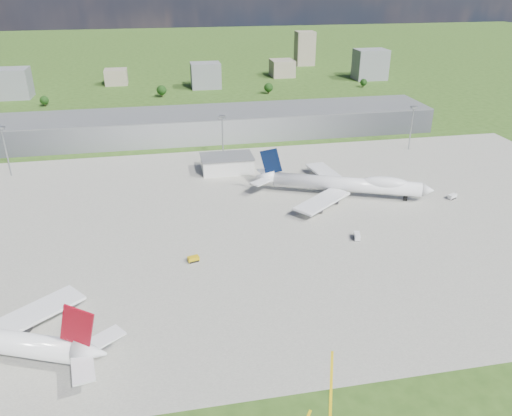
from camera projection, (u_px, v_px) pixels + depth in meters
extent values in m
plane|color=#2E4E18|center=(200.00, 143.00, 304.84)|extent=(1400.00, 1400.00, 0.00)
cube|color=gray|center=(247.00, 222.00, 208.97)|extent=(360.00, 190.00, 0.08)
cube|color=gray|center=(197.00, 125.00, 314.92)|extent=(300.00, 42.00, 15.00)
cube|color=silver|center=(227.00, 164.00, 260.48)|extent=(26.00, 16.00, 8.00)
cylinder|color=gray|center=(6.00, 153.00, 251.40)|extent=(0.70, 0.70, 25.00)
cube|color=gray|center=(1.00, 128.00, 245.90)|extent=(3.50, 2.00, 1.20)
cylinder|color=gray|center=(223.00, 140.00, 270.13)|extent=(0.70, 0.70, 25.00)
cube|color=gray|center=(222.00, 117.00, 264.64)|extent=(3.50, 2.00, 1.20)
cylinder|color=gray|center=(411.00, 129.00, 288.87)|extent=(0.70, 0.70, 25.00)
cube|color=gray|center=(414.00, 107.00, 283.38)|extent=(3.50, 2.00, 1.20)
cone|color=white|center=(91.00, 352.00, 128.03)|extent=(10.37, 9.18, 6.44)
cube|color=white|center=(35.00, 312.00, 147.34)|extent=(27.93, 24.84, 0.97)
cube|color=maroon|center=(77.00, 327.00, 125.18)|extent=(10.13, 4.48, 12.98)
cylinder|color=#38383D|center=(21.00, 326.00, 145.08)|extent=(6.76, 5.39, 3.44)
cube|color=black|center=(7.00, 342.00, 139.64)|extent=(2.07, 1.84, 2.68)
cylinder|color=white|center=(346.00, 184.00, 230.82)|extent=(65.08, 31.41, 6.74)
cone|color=white|center=(428.00, 190.00, 224.53)|extent=(7.56, 8.29, 6.74)
cone|color=white|center=(265.00, 177.00, 237.02)|extent=(10.59, 9.50, 6.74)
cube|color=navy|center=(350.00, 189.00, 231.34)|extent=(52.34, 23.19, 1.41)
ellipsoid|color=white|center=(385.00, 183.00, 226.92)|extent=(22.54, 14.30, 6.07)
cube|color=white|center=(327.00, 174.00, 247.98)|extent=(13.97, 31.42, 0.98)
cube|color=white|center=(322.00, 201.00, 218.71)|extent=(29.92, 26.43, 0.98)
cube|color=#071334|center=(271.00, 161.00, 233.14)|extent=(10.26, 4.55, 13.14)
cylinder|color=#38383D|center=(334.00, 183.00, 242.20)|extent=(6.85, 5.46, 3.48)
cylinder|color=#38383D|center=(323.00, 174.00, 252.93)|extent=(6.85, 5.46, 3.48)
cylinder|color=#38383D|center=(332.00, 200.00, 224.85)|extent=(6.85, 5.46, 3.48)
cylinder|color=#38383D|center=(316.00, 209.00, 216.29)|extent=(6.85, 5.46, 3.48)
cube|color=black|center=(332.00, 188.00, 238.27)|extent=(2.10, 1.86, 2.72)
cube|color=black|center=(331.00, 196.00, 229.59)|extent=(2.10, 1.86, 2.72)
cube|color=black|center=(405.00, 198.00, 228.11)|extent=(2.10, 1.86, 2.72)
cube|color=gold|center=(193.00, 259.00, 180.21)|extent=(4.45, 3.20, 1.61)
cube|color=black|center=(193.00, 261.00, 180.56)|extent=(3.90, 3.17, 0.70)
cube|color=white|center=(357.00, 236.00, 195.12)|extent=(3.29, 5.20, 2.12)
cube|color=black|center=(357.00, 238.00, 195.57)|extent=(3.21, 4.53, 0.70)
cube|color=white|center=(452.00, 196.00, 229.82)|extent=(4.74, 3.63, 1.91)
cube|color=black|center=(452.00, 198.00, 230.23)|extent=(4.20, 3.45, 0.70)
cube|color=slate|center=(12.00, 83.00, 408.86)|extent=(28.00, 22.00, 24.00)
cube|color=gray|center=(116.00, 77.00, 460.11)|extent=(20.00, 18.00, 14.00)
cube|color=slate|center=(206.00, 75.00, 445.41)|extent=(26.00, 20.00, 22.00)
cube|color=gray|center=(282.00, 68.00, 495.80)|extent=(22.00, 24.00, 16.00)
cube|color=slate|center=(370.00, 64.00, 480.25)|extent=(30.00, 22.00, 28.00)
cube|color=gray|center=(305.00, 48.00, 551.53)|extent=(20.00, 18.00, 36.00)
cylinder|color=#382314|center=(45.00, 105.00, 387.44)|extent=(0.70, 0.70, 3.00)
sphere|color=black|center=(44.00, 100.00, 385.99)|extent=(6.75, 6.75, 6.75)
cylinder|color=#382314|center=(162.00, 95.00, 415.95)|extent=(0.70, 0.70, 3.60)
sphere|color=black|center=(162.00, 90.00, 414.21)|extent=(8.10, 8.10, 8.10)
cylinder|color=#382314|center=(268.00, 92.00, 426.89)|extent=(0.70, 0.70, 3.40)
sphere|color=black|center=(269.00, 87.00, 425.24)|extent=(7.65, 7.65, 7.65)
cylinder|color=#382314|center=(363.00, 86.00, 451.22)|extent=(0.70, 0.70, 2.80)
sphere|color=black|center=(364.00, 82.00, 449.86)|extent=(6.30, 6.30, 6.30)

